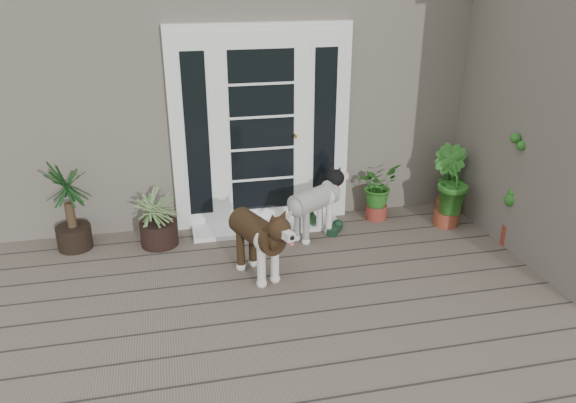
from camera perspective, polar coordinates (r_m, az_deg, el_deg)
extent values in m
cube|color=#6B5B4C|center=(4.51, 5.07, -14.05)|extent=(6.20, 4.60, 0.12)
cube|color=#665E54|center=(7.85, -3.94, 13.98)|extent=(7.40, 4.00, 3.10)
cube|color=white|center=(5.91, -2.74, 7.50)|extent=(1.90, 0.14, 2.15)
cube|color=white|center=(6.10, -2.23, -2.55)|extent=(1.60, 0.40, 0.05)
imported|color=#1C4F16|center=(6.32, 9.14, 0.67)|extent=(0.62, 0.62, 0.57)
imported|color=#225317|center=(6.31, 16.14, 0.50)|extent=(0.61, 0.61, 0.67)
imported|color=#22641C|center=(6.69, 16.37, 1.30)|extent=(0.51, 0.51, 0.57)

